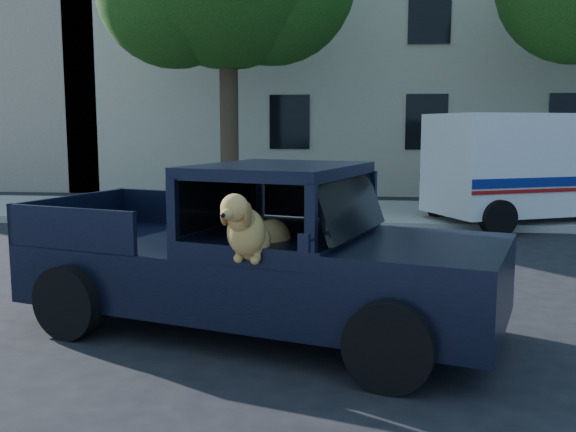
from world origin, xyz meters
name	(u,v)px	position (x,y,z in m)	size (l,w,h in m)	color
ground	(445,358)	(0.00, 0.00, 0.00)	(120.00, 120.00, 0.00)	black
far_sidewalk	(397,213)	(0.00, 9.20, 0.07)	(60.00, 4.00, 0.15)	gray
lane_stripes	(563,277)	(2.00, 3.40, 0.01)	(21.60, 0.14, 0.01)	silver
building_main	(482,52)	(3.00, 16.50, 4.50)	(26.00, 6.00, 9.00)	#BDB69C
pickup_truck	(250,275)	(-1.87, 0.57, 0.57)	(5.06, 3.13, 1.70)	black
mail_truck	(529,178)	(2.63, 8.11, 1.01)	(4.64, 3.53, 2.32)	silver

